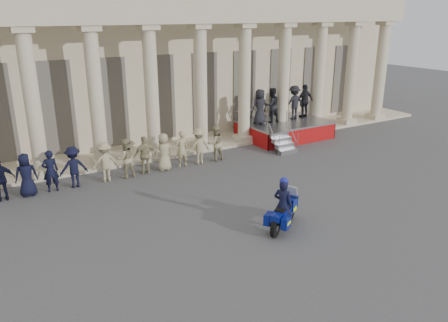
# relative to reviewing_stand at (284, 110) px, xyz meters

# --- Properties ---
(ground) EXTENTS (90.00, 90.00, 0.00)m
(ground) POSITION_rel_reviewing_stand_xyz_m (-9.07, -7.82, -1.59)
(ground) COLOR #414143
(ground) RESTS_ON ground
(building) EXTENTS (40.00, 12.50, 9.00)m
(building) POSITION_rel_reviewing_stand_xyz_m (-9.07, 6.93, 2.94)
(building) COLOR #BBAD8C
(building) RESTS_ON ground
(officer_rank) EXTENTS (18.12, 0.65, 1.71)m
(officer_rank) POSITION_rel_reviewing_stand_xyz_m (-13.87, -1.61, -0.73)
(officer_rank) COLOR black
(officer_rank) RESTS_ON ground
(reviewing_stand) EXTENTS (4.69, 4.39, 2.87)m
(reviewing_stand) POSITION_rel_reviewing_stand_xyz_m (0.00, 0.00, 0.00)
(reviewing_stand) COLOR gray
(reviewing_stand) RESTS_ON ground
(motorcycle) EXTENTS (1.77, 1.32, 1.28)m
(motorcycle) POSITION_rel_reviewing_stand_xyz_m (-6.91, -8.83, -1.04)
(motorcycle) COLOR black
(motorcycle) RESTS_ON ground
(rider) EXTENTS (0.68, 0.76, 1.83)m
(rider) POSITION_rel_reviewing_stand_xyz_m (-7.00, -8.89, -0.68)
(rider) COLOR black
(rider) RESTS_ON ground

